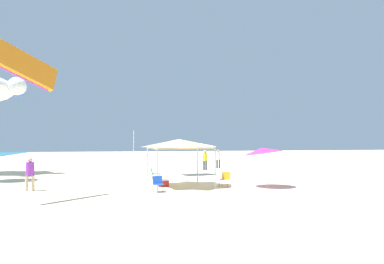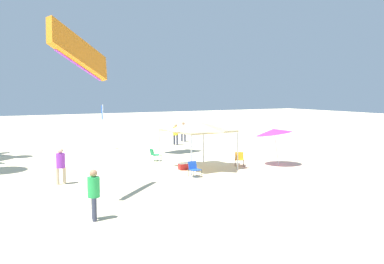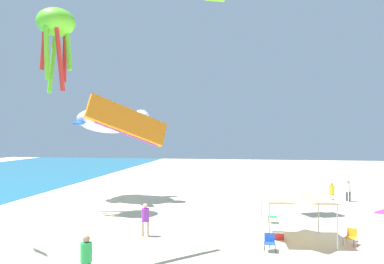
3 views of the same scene
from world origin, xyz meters
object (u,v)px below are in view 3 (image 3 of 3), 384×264
(kite_octopus_lime, at_px, (56,27))
(kite_parafoil_orange, at_px, (128,122))
(folding_chair_right_of_tent, at_px, (270,215))
(kite_turtle_white, at_px, (110,121))
(cooler_box, at_px, (278,235))
(banner_flag, at_px, (252,176))
(canopy_tent, at_px, (296,194))
(person_near_umbrella, at_px, (86,255))
(folding_chair_near_cooler, at_px, (351,236))
(folding_chair_facing_ocean, at_px, (270,241))
(person_beachcomber, at_px, (332,191))
(person_kite_handler, at_px, (348,189))
(person_far_stroller, at_px, (145,217))

(kite_octopus_lime, distance_m, kite_parafoil_orange, 13.55)
(folding_chair_right_of_tent, height_order, kite_parafoil_orange, kite_parafoil_orange)
(kite_octopus_lime, distance_m, kite_turtle_white, 8.93)
(cooler_box, distance_m, banner_flag, 10.95)
(canopy_tent, bearing_deg, kite_parafoil_orange, 116.12)
(folding_chair_right_of_tent, height_order, person_near_umbrella, person_near_umbrella)
(kite_parafoil_orange, bearing_deg, folding_chair_near_cooler, -20.82)
(cooler_box, bearing_deg, banner_flag, 7.25)
(folding_chair_right_of_tent, distance_m, kite_parafoil_orange, 11.69)
(folding_chair_right_of_tent, xyz_separation_m, banner_flag, (7.04, 1.13, 1.65))
(canopy_tent, relative_size, folding_chair_facing_ocean, 4.56)
(person_beachcomber, relative_size, person_near_umbrella, 0.98)
(person_kite_handler, bearing_deg, banner_flag, -110.49)
(folding_chair_facing_ocean, distance_m, cooler_box, 2.21)
(canopy_tent, relative_size, kite_octopus_lime, 0.62)
(canopy_tent, relative_size, cooler_box, 5.83)
(folding_chair_near_cooler, distance_m, cooler_box, 3.62)
(folding_chair_facing_ocean, xyz_separation_m, person_near_umbrella, (-5.10, 7.00, 0.60))
(person_near_umbrella, bearing_deg, kite_octopus_lime, -133.96)
(canopy_tent, xyz_separation_m, cooler_box, (0.01, 0.92, -2.26))
(folding_chair_near_cooler, xyz_separation_m, folding_chair_facing_ocean, (-1.64, 4.12, 0.00))
(canopy_tent, bearing_deg, folding_chair_right_of_tent, 17.36)
(person_far_stroller, bearing_deg, banner_flag, -114.23)
(banner_flag, relative_size, person_beachcomber, 1.96)
(folding_chair_right_of_tent, xyz_separation_m, kite_parafoil_orange, (-7.58, 6.82, 5.72))
(cooler_box, height_order, kite_parafoil_orange, kite_parafoil_orange)
(kite_octopus_lime, bearing_deg, person_kite_handler, 4.84)
(kite_octopus_lime, bearing_deg, cooler_box, -31.21)
(folding_chair_facing_ocean, bearing_deg, person_kite_handler, 62.67)
(banner_flag, bearing_deg, folding_chair_near_cooler, -156.18)
(folding_chair_facing_ocean, distance_m, person_near_umbrella, 8.68)
(canopy_tent, relative_size, person_far_stroller, 2.07)
(person_near_umbrella, bearing_deg, person_far_stroller, -170.59)
(folding_chair_near_cooler, distance_m, person_beachcomber, 11.11)
(canopy_tent, height_order, person_beachcomber, canopy_tent)
(banner_flag, bearing_deg, person_far_stroller, 152.71)
(folding_chair_near_cooler, xyz_separation_m, person_kite_handler, (12.77, -2.98, 0.56))
(cooler_box, bearing_deg, folding_chair_facing_ocean, 165.62)
(person_far_stroller, distance_m, kite_turtle_white, 13.67)
(folding_chair_near_cooler, bearing_deg, folding_chair_right_of_tent, 165.30)
(person_near_umbrella, bearing_deg, banner_flag, 173.58)
(folding_chair_near_cooler, height_order, person_far_stroller, person_far_stroller)
(banner_flag, distance_m, kite_octopus_lime, 18.85)
(folding_chair_near_cooler, bearing_deg, canopy_tent, -157.29)
(folding_chair_near_cooler, distance_m, person_far_stroller, 10.76)
(cooler_box, bearing_deg, folding_chair_near_cooler, -97.69)
(person_near_umbrella, relative_size, kite_parafoil_orange, 0.58)
(canopy_tent, distance_m, kite_octopus_lime, 19.85)
(cooler_box, xyz_separation_m, person_beachcomber, (10.53, -4.87, 0.85))
(cooler_box, bearing_deg, person_beachcomber, -24.84)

